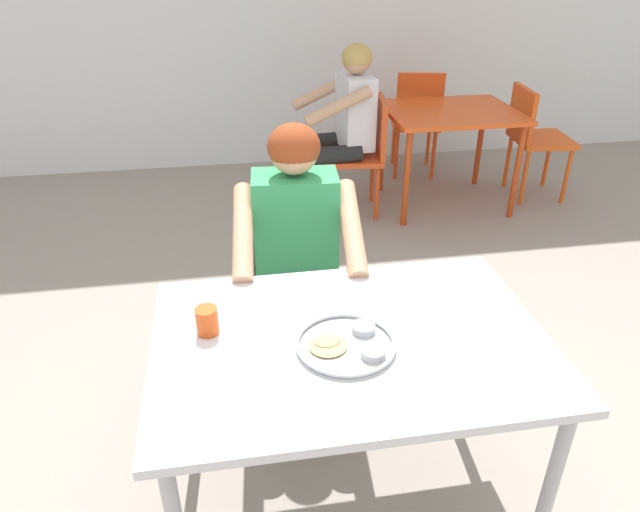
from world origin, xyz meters
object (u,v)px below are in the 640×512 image
object	(u,v)px
chair_foreground	(295,271)
patron_background	(342,116)
table_foreground	(350,357)
table_background_red	(450,122)
chair_red_right	(533,133)
drinking_cup	(207,320)
thali_tray	(347,344)
diner_foreground	(297,249)
chair_red_far	(417,117)
chair_red_left	(363,148)

from	to	relation	value
chair_foreground	patron_background	size ratio (longest dim) A/B	0.69
table_foreground	table_background_red	bearing A→B (deg)	63.08
table_foreground	chair_red_right	world-z (taller)	chair_red_right
chair_red_right	drinking_cup	bearing A→B (deg)	-134.21
chair_foreground	table_background_red	size ratio (longest dim) A/B	0.88
thali_tray	chair_foreground	distance (m)	0.96
diner_foreground	chair_red_far	distance (m)	2.77
diner_foreground	chair_foreground	bearing A→B (deg)	86.53
chair_red_right	patron_background	bearing A→B (deg)	-178.13
table_foreground	thali_tray	bearing A→B (deg)	-115.30
diner_foreground	chair_red_left	xyz separation A→B (m)	(0.71, 1.81, -0.23)
chair_foreground	chair_red_far	distance (m)	2.57
chair_red_right	table_foreground	bearing A→B (deg)	-127.54
chair_red_right	chair_red_far	world-z (taller)	chair_red_far
thali_tray	chair_red_far	size ratio (longest dim) A/B	0.34
drinking_cup	diner_foreground	world-z (taller)	diner_foreground
thali_tray	chair_red_right	size ratio (longest dim) A/B	0.36
thali_tray	drinking_cup	xyz separation A→B (m)	(-0.40, 0.14, 0.03)
diner_foreground	patron_background	size ratio (longest dim) A/B	1.01
drinking_cup	patron_background	distance (m)	2.56
thali_tray	table_background_red	xyz separation A→B (m)	(1.29, 2.54, -0.13)
chair_foreground	thali_tray	bearing A→B (deg)	-87.17
drinking_cup	thali_tray	bearing A→B (deg)	-19.00
thali_tray	drinking_cup	size ratio (longest dim) A/B	3.42
thali_tray	patron_background	world-z (taller)	patron_background
chair_red_far	table_background_red	bearing A→B (deg)	-85.27
table_foreground	chair_red_far	xyz separation A→B (m)	(1.22, 3.10, -0.17)
patron_background	chair_red_far	bearing A→B (deg)	39.00
drinking_cup	table_background_red	xyz separation A→B (m)	(1.69, 2.40, -0.16)
chair_foreground	patron_background	bearing A→B (deg)	71.53
table_foreground	chair_red_far	size ratio (longest dim) A/B	1.36
chair_red_far	patron_background	size ratio (longest dim) A/B	0.74
table_foreground	chair_red_right	bearing A→B (deg)	52.46
diner_foreground	chair_red_right	size ratio (longest dim) A/B	1.43
chair_foreground	chair_red_right	xyz separation A→B (m)	(2.02, 1.67, 0.03)
chair_foreground	chair_red_left	distance (m)	1.74
thali_tray	drinking_cup	distance (m)	0.43
table_foreground	thali_tray	world-z (taller)	thali_tray
thali_tray	table_background_red	world-z (taller)	thali_tray
diner_foreground	thali_tray	bearing A→B (deg)	-85.21
thali_tray	drinking_cup	bearing A→B (deg)	161.00
chair_red_right	table_background_red	bearing A→B (deg)	-176.55
table_foreground	patron_background	xyz separation A→B (m)	(0.48, 2.49, 0.04)
chair_red_far	drinking_cup	bearing A→B (deg)	-118.75
table_foreground	patron_background	bearing A→B (deg)	79.18
table_foreground	chair_foreground	xyz separation A→B (m)	(-0.06, 0.87, -0.20)
table_background_red	chair_red_right	distance (m)	0.70
thali_tray	chair_red_far	world-z (taller)	chair_red_far
table_foreground	chair_foreground	world-z (taller)	chair_foreground
table_foreground	drinking_cup	xyz separation A→B (m)	(-0.42, 0.10, 0.12)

